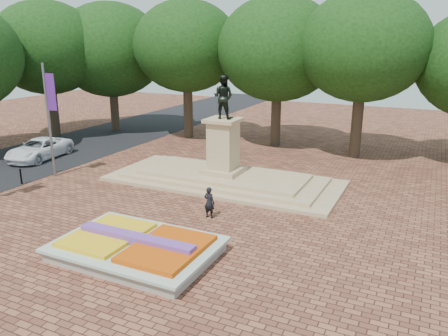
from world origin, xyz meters
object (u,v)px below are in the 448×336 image
object	(u,v)px
flower_bed	(137,247)
pedestrian	(209,202)
monument	(223,168)
van	(39,149)

from	to	relation	value
flower_bed	pedestrian	world-z (taller)	pedestrian
flower_bed	monument	distance (m)	10.07
monument	pedestrian	world-z (taller)	monument
flower_bed	monument	xyz separation A→B (m)	(-1.03, 10.00, 0.50)
monument	van	xyz separation A→B (m)	(-14.36, -0.89, -0.15)
van	monument	bearing A→B (deg)	-4.48
van	pedestrian	bearing A→B (deg)	-23.20
flower_bed	van	size ratio (longest dim) A/B	1.20
van	pedestrian	distance (m)	16.74
flower_bed	monument	bearing A→B (deg)	95.87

